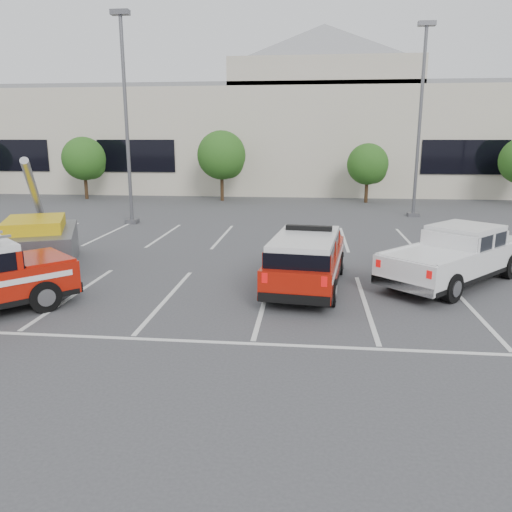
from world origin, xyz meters
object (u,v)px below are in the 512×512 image
at_px(utility_rig, 32,246).
at_px(tree_mid_right, 369,166).
at_px(light_pole_left, 126,120).
at_px(convention_building, 300,133).
at_px(light_pole_mid, 420,122).
at_px(fire_chief_suv, 306,264).
at_px(tree_left, 85,160).
at_px(tree_mid_left, 223,157).
at_px(white_pickup, 456,261).

bearing_deg(utility_rig, tree_mid_right, 31.88).
distance_m(light_pole_left, utility_rig, 10.11).
height_order(convention_building, utility_rig, convention_building).
relative_size(light_pole_mid, fire_chief_suv, 1.94).
bearing_deg(light_pole_mid, tree_mid_right, 107.52).
xyz_separation_m(fire_chief_suv, utility_rig, (-9.34, 1.45, 0.02)).
distance_m(convention_building, light_pole_mid, 17.27).
relative_size(tree_left, light_pole_mid, 0.43).
relative_size(tree_mid_left, light_pole_mid, 0.47).
relative_size(light_pole_mid, utility_rig, 1.96).
bearing_deg(fire_chief_suv, light_pole_left, 137.53).
height_order(tree_mid_right, white_pickup, tree_mid_right).
xyz_separation_m(convention_building, light_pole_left, (-8.18, -19.86, 0.47)).
height_order(convention_building, fire_chief_suv, convention_building).
distance_m(tree_mid_left, tree_mid_right, 10.01).
bearing_deg(light_pole_left, utility_rig, -91.46).
bearing_deg(light_pole_mid, tree_mid_left, 153.08).
relative_size(convention_building, light_pole_mid, 5.86).
bearing_deg(convention_building, white_pickup, -79.53).
height_order(tree_left, light_pole_left, light_pole_left).
distance_m(tree_left, fire_chief_suv, 26.16).
distance_m(convention_building, fire_chief_suv, 30.68).
bearing_deg(fire_chief_suv, light_pole_mid, 74.62).
distance_m(light_pole_left, fire_chief_suv, 14.62).
xyz_separation_m(light_pole_mid, white_pickup, (-1.39, -13.52, -4.50)).
relative_size(fire_chief_suv, utility_rig, 1.01).
bearing_deg(white_pickup, tree_left, 179.21).
relative_size(convention_building, utility_rig, 11.46).
xyz_separation_m(light_pole_mid, fire_chief_suv, (-5.90, -14.54, -4.45)).
bearing_deg(fire_chief_suv, tree_mid_right, 85.74).
relative_size(tree_left, light_pole_left, 0.43).
bearing_deg(tree_left, light_pole_mid, -15.43).
height_order(tree_mid_left, white_pickup, tree_mid_left).
bearing_deg(tree_mid_left, white_pickup, -61.73).
relative_size(light_pole_mid, white_pickup, 1.88).
relative_size(tree_left, white_pickup, 0.81).
bearing_deg(light_pole_left, convention_building, 67.61).
xyz_separation_m(tree_left, tree_mid_left, (10.00, 0.00, 0.27)).
height_order(convention_building, tree_mid_right, convention_building).
bearing_deg(white_pickup, utility_rig, -138.96).
height_order(light_pole_left, utility_rig, light_pole_left).
height_order(convention_building, tree_mid_left, convention_building).
distance_m(convention_building, tree_mid_right, 11.20).
bearing_deg(tree_mid_right, white_pickup, -88.47).
bearing_deg(tree_mid_right, light_pole_mid, -72.48).
relative_size(tree_mid_right, light_pole_left, 0.39).
height_order(convention_building, light_pole_left, convention_building).
bearing_deg(tree_left, utility_rig, -70.76).
xyz_separation_m(convention_building, utility_rig, (-8.41, -28.95, -3.97)).
distance_m(convention_building, white_pickup, 30.15).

